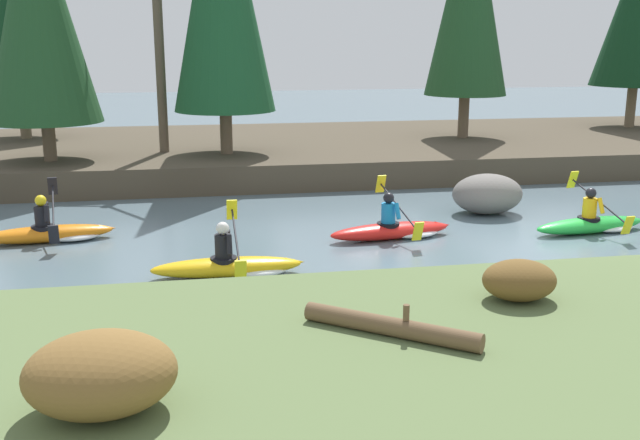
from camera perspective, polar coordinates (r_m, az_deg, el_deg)
name	(u,v)px	position (r m, az deg, el deg)	size (l,w,h in m)	color
ground_plane	(538,244)	(16.17, 16.29, -1.77)	(90.00, 90.00, 0.00)	slate
riverbank_far	(395,149)	(26.10, 5.75, 5.42)	(44.00, 9.92, 0.79)	#4C4233
conifer_tree_far_left	(16,25)	(27.42, -22.16, 13.58)	(3.06, 3.06, 6.11)	#7A664C
conifer_tree_left	(37,6)	(22.15, -20.74, 15.01)	(3.07, 3.07, 7.31)	brown
bare_tree_upstream	(160,48)	(22.96, -12.06, 12.67)	(3.57, 3.52, 6.47)	brown
shrub_clump_nearest	(101,374)	(7.80, -16.38, -11.17)	(1.50, 1.25, 0.81)	brown
shrub_clump_second	(519,280)	(10.93, 14.94, -4.45)	(1.06, 0.88, 0.57)	brown
kayaker_lead	(595,223)	(17.48, 20.19, -0.24)	(2.80, 2.07, 1.20)	green
kayaker_middle	(395,229)	(16.00, 5.75, -0.70)	(2.80, 2.07, 1.20)	red
kayaker_trailing	(233,265)	(13.54, -6.63, -3.43)	(2.77, 2.06, 1.20)	yellow
kayaker_far_back	(52,232)	(16.65, -19.75, -0.88)	(2.80, 2.07, 1.20)	orange
boulder_midstream	(487,194)	(18.52, 12.63, 1.96)	(1.71, 1.34, 0.97)	slate
driftwood_log	(391,326)	(9.42, 5.42, -8.07)	(1.98, 1.63, 0.44)	brown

